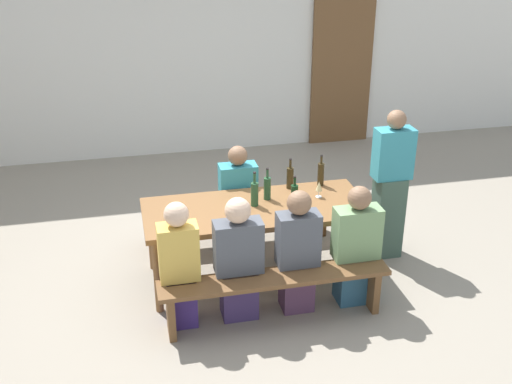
{
  "coord_description": "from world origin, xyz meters",
  "views": [
    {
      "loc": [
        -1.15,
        -5.08,
        3.3
      ],
      "look_at": [
        0.0,
        0.0,
        0.9
      ],
      "focal_mm": 44.06,
      "sensor_mm": 36.0,
      "label": 1
    }
  ],
  "objects_px": {
    "tasting_table": "(256,214)",
    "seated_guest_near_2": "(298,254)",
    "bench_near": "(275,285)",
    "seated_guest_far_0": "(238,201)",
    "wine_bottle_0": "(255,193)",
    "standing_host": "(390,188)",
    "wine_bottle_4": "(290,177)",
    "wine_bottle_3": "(267,188)",
    "seated_guest_near_0": "(179,267)",
    "wine_glass_1": "(234,209)",
    "wine_bottle_1": "(294,195)",
    "wine_glass_0": "(319,187)",
    "wine_bottle_2": "(321,174)",
    "wooden_door": "(341,73)",
    "seated_guest_near_1": "(238,261)",
    "seated_guest_near_3": "(356,248)",
    "bench_far": "(241,211)"
  },
  "relations": [
    {
      "from": "tasting_table",
      "to": "seated_guest_near_1",
      "type": "bearing_deg",
      "value": -116.04
    },
    {
      "from": "tasting_table",
      "to": "seated_guest_near_1",
      "type": "xyz_separation_m",
      "value": [
        -0.28,
        -0.58,
        -0.14
      ]
    },
    {
      "from": "seated_guest_near_3",
      "to": "seated_guest_far_0",
      "type": "height_order",
      "value": "seated_guest_far_0"
    },
    {
      "from": "wine_glass_0",
      "to": "seated_guest_near_1",
      "type": "height_order",
      "value": "seated_guest_near_1"
    },
    {
      "from": "seated_guest_near_3",
      "to": "wooden_door",
      "type": "bearing_deg",
      "value": -17.66
    },
    {
      "from": "bench_near",
      "to": "seated_guest_far_0",
      "type": "height_order",
      "value": "seated_guest_far_0"
    },
    {
      "from": "wine_bottle_2",
      "to": "wine_bottle_4",
      "type": "distance_m",
      "value": 0.32
    },
    {
      "from": "wine_glass_0",
      "to": "wine_bottle_0",
      "type": "bearing_deg",
      "value": -176.06
    },
    {
      "from": "wine_bottle_1",
      "to": "wine_bottle_4",
      "type": "height_order",
      "value": "wine_bottle_4"
    },
    {
      "from": "bench_near",
      "to": "seated_guest_near_2",
      "type": "distance_m",
      "value": 0.34
    },
    {
      "from": "wine_bottle_0",
      "to": "wooden_door",
      "type": "bearing_deg",
      "value": 58.93
    },
    {
      "from": "wine_bottle_2",
      "to": "wine_bottle_4",
      "type": "xyz_separation_m",
      "value": [
        -0.32,
        -0.0,
        -0.01
      ]
    },
    {
      "from": "tasting_table",
      "to": "seated_guest_near_2",
      "type": "height_order",
      "value": "seated_guest_near_2"
    },
    {
      "from": "wine_bottle_3",
      "to": "wine_glass_0",
      "type": "height_order",
      "value": "wine_bottle_3"
    },
    {
      "from": "seated_guest_near_1",
      "to": "wine_bottle_0",
      "type": "bearing_deg",
      "value": -24.37
    },
    {
      "from": "seated_guest_near_0",
      "to": "seated_guest_near_1",
      "type": "bearing_deg",
      "value": -90.0
    },
    {
      "from": "wine_bottle_3",
      "to": "bench_far",
      "type": "bearing_deg",
      "value": 103.44
    },
    {
      "from": "wine_bottle_0",
      "to": "wine_glass_1",
      "type": "relative_size",
      "value": 2.15
    },
    {
      "from": "wine_bottle_4",
      "to": "wooden_door",
      "type": "bearing_deg",
      "value": 62.28
    },
    {
      "from": "seated_guest_near_0",
      "to": "seated_guest_near_1",
      "type": "height_order",
      "value": "seated_guest_near_0"
    },
    {
      "from": "bench_far",
      "to": "wine_bottle_1",
      "type": "xyz_separation_m",
      "value": [
        0.35,
        -0.79,
        0.51
      ]
    },
    {
      "from": "wine_glass_0",
      "to": "seated_guest_near_2",
      "type": "bearing_deg",
      "value": -120.92
    },
    {
      "from": "standing_host",
      "to": "wooden_door",
      "type": "bearing_deg",
      "value": -101.35
    },
    {
      "from": "tasting_table",
      "to": "wine_bottle_2",
      "type": "bearing_deg",
      "value": 24.91
    },
    {
      "from": "wine_bottle_3",
      "to": "seated_guest_far_0",
      "type": "bearing_deg",
      "value": 113.99
    },
    {
      "from": "wine_bottle_3",
      "to": "seated_guest_far_0",
      "type": "distance_m",
      "value": 0.58
    },
    {
      "from": "seated_guest_near_0",
      "to": "seated_guest_far_0",
      "type": "distance_m",
      "value": 1.37
    },
    {
      "from": "wine_glass_1",
      "to": "wine_glass_0",
      "type": "bearing_deg",
      "value": 18.83
    },
    {
      "from": "wine_glass_0",
      "to": "wine_glass_1",
      "type": "relative_size",
      "value": 1.02
    },
    {
      "from": "wine_bottle_2",
      "to": "seated_guest_near_2",
      "type": "bearing_deg",
      "value": -118.32
    },
    {
      "from": "seated_guest_near_0",
      "to": "seated_guest_near_1",
      "type": "xyz_separation_m",
      "value": [
        0.5,
        -0.0,
        -0.01
      ]
    },
    {
      "from": "wine_glass_1",
      "to": "wine_bottle_1",
      "type": "bearing_deg",
      "value": 15.48
    },
    {
      "from": "bench_near",
      "to": "wine_bottle_0",
      "type": "bearing_deg",
      "value": 90.5
    },
    {
      "from": "seated_guest_near_0",
      "to": "wine_bottle_2",
      "type": "bearing_deg",
      "value": -58.79
    },
    {
      "from": "wine_bottle_1",
      "to": "seated_guest_near_0",
      "type": "bearing_deg",
      "value": -155.38
    },
    {
      "from": "wine_bottle_3",
      "to": "seated_guest_near_0",
      "type": "height_order",
      "value": "seated_guest_near_0"
    },
    {
      "from": "wine_bottle_3",
      "to": "seated_guest_near_0",
      "type": "xyz_separation_m",
      "value": [
        -0.92,
        -0.72,
        -0.31
      ]
    },
    {
      "from": "tasting_table",
      "to": "wine_bottle_2",
      "type": "distance_m",
      "value": 0.83
    },
    {
      "from": "tasting_table",
      "to": "seated_guest_near_2",
      "type": "distance_m",
      "value": 0.64
    },
    {
      "from": "wine_bottle_0",
      "to": "wine_glass_0",
      "type": "distance_m",
      "value": 0.64
    },
    {
      "from": "bench_near",
      "to": "wine_glass_0",
      "type": "bearing_deg",
      "value": 51.91
    },
    {
      "from": "seated_guest_near_1",
      "to": "wine_glass_0",
      "type": "bearing_deg",
      "value": -54.39
    },
    {
      "from": "bench_near",
      "to": "standing_host",
      "type": "distance_m",
      "value": 1.68
    },
    {
      "from": "wine_bottle_2",
      "to": "wine_glass_0",
      "type": "relative_size",
      "value": 2.0
    },
    {
      "from": "bench_far",
      "to": "wine_bottle_0",
      "type": "height_order",
      "value": "wine_bottle_0"
    },
    {
      "from": "seated_guest_near_3",
      "to": "seated_guest_far_0",
      "type": "xyz_separation_m",
      "value": [
        -0.83,
        1.16,
        0.01
      ]
    },
    {
      "from": "wine_bottle_2",
      "to": "wine_bottle_3",
      "type": "relative_size",
      "value": 1.01
    },
    {
      "from": "seated_guest_far_0",
      "to": "standing_host",
      "type": "bearing_deg",
      "value": 72.98
    },
    {
      "from": "wine_bottle_4",
      "to": "seated_guest_far_0",
      "type": "relative_size",
      "value": 0.27
    },
    {
      "from": "standing_host",
      "to": "wine_bottle_0",
      "type": "bearing_deg",
      "value": 4.31
    }
  ]
}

